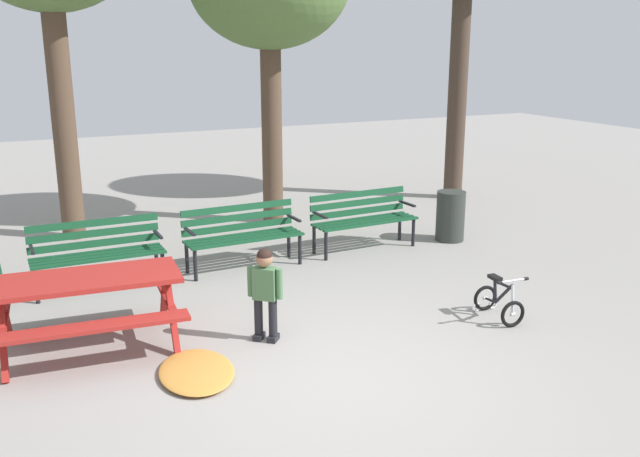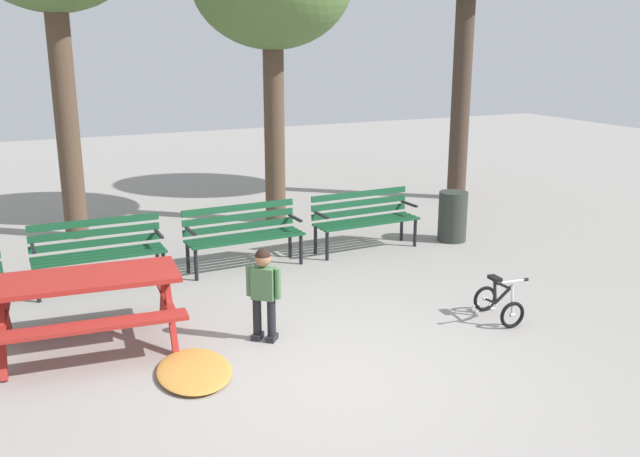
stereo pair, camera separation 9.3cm
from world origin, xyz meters
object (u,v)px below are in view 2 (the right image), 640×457
picnic_table (86,292)px  park_bench_left (98,248)px  park_bench_right (243,231)px  child_standing (264,287)px  kids_bicycle (498,302)px  park_bench_far_right (364,215)px  trash_bin (453,216)px

picnic_table → park_bench_left: bearing=79.0°
park_bench_right → park_bench_left: bearing=179.6°
park_bench_right → child_standing: (-0.59, -2.38, 0.07)m
park_bench_left → kids_bicycle: bearing=-37.6°
park_bench_far_right → child_standing: bearing=-135.5°
park_bench_left → park_bench_right: 1.90m
picnic_table → trash_bin: 5.86m
picnic_table → park_bench_far_right: (4.15, 1.88, -0.08)m
park_bench_far_right → child_standing: child_standing is taller
park_bench_far_right → park_bench_right: bearing=-178.1°
park_bench_right → park_bench_far_right: (1.90, 0.06, 0.00)m
park_bench_right → child_standing: size_ratio=1.63×
park_bench_right → kids_bicycle: (1.96, -2.96, -0.31)m
picnic_table → park_bench_left: (0.36, 1.83, -0.08)m
park_bench_right → kids_bicycle: park_bench_right is taller
kids_bicycle → trash_bin: bearing=63.9°
park_bench_left → child_standing: bearing=-61.4°
picnic_table → child_standing: child_standing is taller
park_bench_left → kids_bicycle: park_bench_left is taller
kids_bicycle → trash_bin: size_ratio=0.76×
picnic_table → park_bench_far_right: 4.56m
trash_bin → kids_bicycle: bearing=-116.1°
kids_bicycle → park_bench_right: bearing=123.6°
child_standing → kids_bicycle: size_ratio=1.70×
child_standing → park_bench_left: bearing=118.6°
kids_bicycle → picnic_table: bearing=164.8°
picnic_table → park_bench_right: size_ratio=1.18×
park_bench_left → park_bench_right: size_ratio=0.99×
child_standing → park_bench_right: bearing=76.1°
trash_bin → park_bench_left: bearing=178.5°
kids_bicycle → park_bench_far_right: bearing=91.2°
park_bench_left → park_bench_far_right: 3.80m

